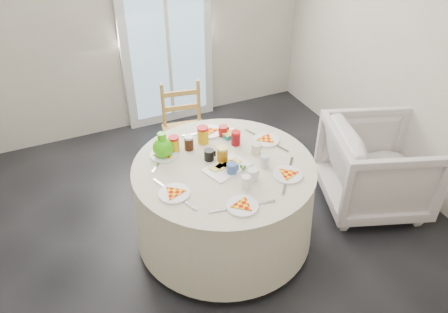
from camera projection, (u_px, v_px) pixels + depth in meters
name	position (u px, v px, depth m)	size (l,w,h in m)	color
floor	(204.00, 238.00, 3.55)	(4.00, 4.00, 0.00)	black
wall_back	(123.00, 10.00, 4.28)	(4.00, 0.02, 2.60)	#BCB5A3
wall_right	(432.00, 47.00, 3.47)	(0.02, 4.00, 2.60)	#BCB5A3
glass_door	(166.00, 30.00, 4.53)	(1.00, 0.08, 2.10)	silver
table	(224.00, 202.00, 3.35)	(1.37, 1.37, 0.69)	beige
wooden_chair	(185.00, 128.00, 4.05)	(0.39, 0.37, 0.88)	#AD8144
armchair	(377.00, 167.00, 3.70)	(0.82, 0.77, 0.84)	beige
place_settings	(224.00, 160.00, 3.12)	(1.13, 1.13, 0.02)	silver
jar_cluster	(204.00, 137.00, 3.28)	(0.53, 0.26, 0.15)	#80550E
butter_tub	(230.00, 130.00, 3.42)	(0.11, 0.08, 0.04)	#118783
green_pitcher	(162.00, 140.00, 3.16)	(0.15, 0.15, 0.20)	#3DC00C
cheese_platter	(227.00, 163.00, 3.09)	(0.32, 0.21, 0.04)	beige
mugs_glasses	(238.00, 152.00, 3.13)	(0.55, 0.55, 0.10)	gray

